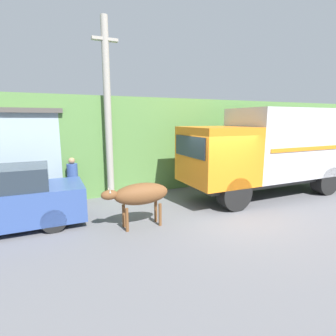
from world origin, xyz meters
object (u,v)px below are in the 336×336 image
Objects in this scene: cargo_truck at (275,148)px; pedestrian_on_hill at (73,179)px; utility_pole at (108,109)px; brown_cow at (140,195)px.

pedestrian_on_hill is at bearing 164.83° from cargo_truck.
pedestrian_on_hill is at bearing 178.57° from utility_pole.
cargo_truck is 7.83m from pedestrian_on_hill.
cargo_truck is 6.10m from brown_cow.
pedestrian_on_hill is (-1.52, 3.05, -0.03)m from brown_cow.
utility_pole is at bearing -161.30° from pedestrian_on_hill.
utility_pole is at bearing 161.86° from cargo_truck.
brown_cow is (-5.95, -0.93, -0.95)m from cargo_truck.
utility_pole reaches higher than cargo_truck.
cargo_truck is 3.87× the size of brown_cow.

